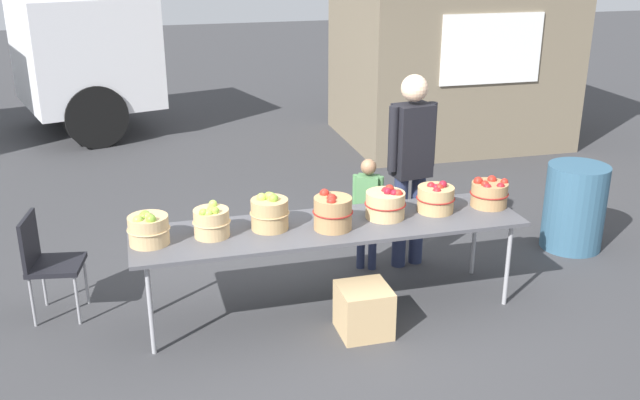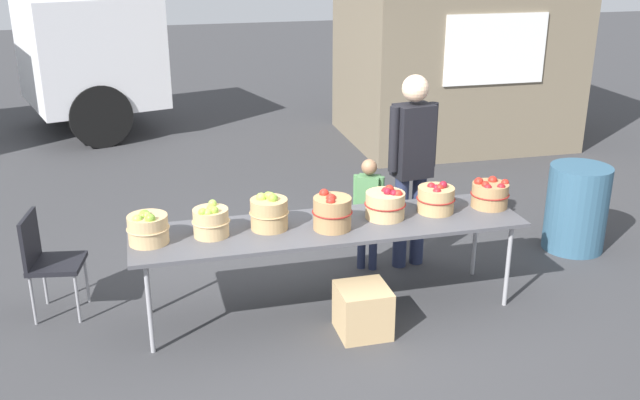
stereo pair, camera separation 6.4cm
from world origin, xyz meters
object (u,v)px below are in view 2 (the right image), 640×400
at_px(apple_basket_red_3, 490,194).
at_px(folding_chair, 47,256).
at_px(vendor_adult, 412,157).
at_px(market_table, 330,229).
at_px(apple_basket_green_1, 211,221).
at_px(apple_basket_red_2, 436,199).
at_px(apple_basket_green_2, 269,212).
at_px(apple_basket_green_0, 148,228).
at_px(child_customer, 368,206).
at_px(trash_barrel, 577,208).
at_px(apple_basket_red_0, 332,212).
at_px(apple_basket_red_1, 386,204).
at_px(produce_crate, 363,310).

xyz_separation_m(apple_basket_red_3, folding_chair, (-3.59, 0.44, -0.35)).
bearing_deg(vendor_adult, market_table, 26.32).
height_order(market_table, apple_basket_green_1, apple_basket_green_1).
relative_size(apple_basket_green_1, apple_basket_red_2, 0.91).
distance_m(apple_basket_red_2, vendor_adult, 0.62).
bearing_deg(apple_basket_green_2, apple_basket_red_3, 0.11).
distance_m(apple_basket_green_2, folding_chair, 1.81).
height_order(apple_basket_green_0, child_customer, child_customer).
relative_size(folding_chair, trash_barrel, 1.03).
distance_m(apple_basket_green_0, trash_barrel, 4.09).
relative_size(apple_basket_red_0, apple_basket_red_2, 0.99).
height_order(vendor_adult, folding_chair, vendor_adult).
relative_size(apple_basket_green_2, apple_basket_red_3, 0.96).
height_order(apple_basket_green_2, apple_basket_red_2, apple_basket_green_2).
bearing_deg(apple_basket_red_3, apple_basket_green_1, -179.12).
bearing_deg(folding_chair, apple_basket_green_2, -95.04).
height_order(apple_basket_red_2, apple_basket_red_3, apple_basket_red_2).
relative_size(apple_basket_green_1, trash_barrel, 0.34).
bearing_deg(apple_basket_red_3, vendor_adult, 128.15).
distance_m(apple_basket_green_1, apple_basket_red_3, 2.33).
height_order(market_table, vendor_adult, vendor_adult).
distance_m(apple_basket_green_1, apple_basket_red_1, 1.40).
distance_m(apple_basket_red_2, folding_chair, 3.15).
distance_m(apple_basket_green_2, child_customer, 1.20).
relative_size(market_table, child_customer, 2.95).
bearing_deg(folding_chair, apple_basket_red_3, -87.49).
distance_m(apple_basket_red_0, child_customer, 0.95).
height_order(apple_basket_green_2, trash_barrel, apple_basket_green_2).
distance_m(apple_basket_red_0, apple_basket_red_2, 0.93).
distance_m(vendor_adult, child_customer, 0.58).
bearing_deg(apple_basket_red_3, child_customer, 145.33).
relative_size(apple_basket_green_0, vendor_adult, 0.18).
height_order(apple_basket_green_2, apple_basket_red_1, apple_basket_green_2).
bearing_deg(market_table, apple_basket_red_2, 3.37).
distance_m(apple_basket_red_3, folding_chair, 3.63).
relative_size(apple_basket_green_1, folding_chair, 0.34).
bearing_deg(market_table, produce_crate, -70.19).
height_order(apple_basket_red_1, produce_crate, apple_basket_red_1).
relative_size(child_customer, trash_barrel, 1.26).
relative_size(apple_basket_green_0, apple_basket_green_1, 1.09).
xyz_separation_m(apple_basket_red_2, produce_crate, (-0.77, -0.48, -0.67)).
xyz_separation_m(child_customer, trash_barrel, (2.10, -0.07, -0.20)).
bearing_deg(market_table, child_customer, 50.45).
relative_size(apple_basket_green_2, apple_basket_red_1, 0.92).
distance_m(child_customer, trash_barrel, 2.11).
distance_m(apple_basket_green_1, trash_barrel, 3.63).
relative_size(apple_basket_red_2, vendor_adult, 0.18).
height_order(vendor_adult, trash_barrel, vendor_adult).
bearing_deg(folding_chair, vendor_adult, -77.65).
bearing_deg(apple_basket_green_1, apple_basket_red_3, 0.88).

